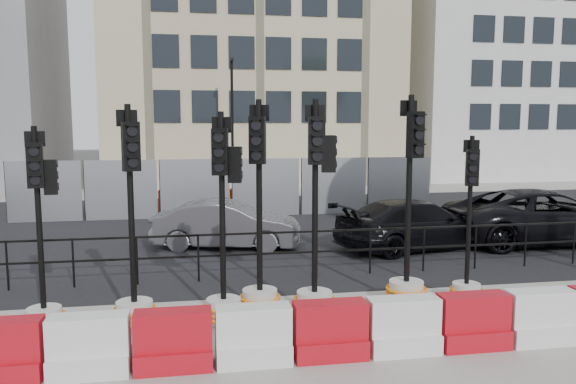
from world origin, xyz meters
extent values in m
plane|color=#51514C|center=(0.00, 0.00, 0.00)|extent=(120.00, 120.00, 0.00)
cube|color=gray|center=(0.00, -3.00, 0.01)|extent=(40.00, 6.00, 0.02)
cube|color=black|center=(0.00, 7.00, 0.01)|extent=(40.00, 14.00, 0.03)
cube|color=gray|center=(0.00, 16.00, 0.01)|extent=(40.00, 4.00, 0.02)
cube|color=beige|center=(2.00, 22.00, 9.00)|extent=(15.00, 10.00, 18.00)
cube|color=silver|center=(17.00, 22.00, 8.00)|extent=(12.00, 9.00, 16.00)
cylinder|color=black|center=(-4.80, 1.20, 0.50)|extent=(0.04, 0.04, 1.00)
cylinder|color=black|center=(-3.60, 1.20, 0.50)|extent=(0.04, 0.04, 1.00)
cylinder|color=black|center=(-2.40, 1.20, 0.50)|extent=(0.04, 0.04, 1.00)
cylinder|color=black|center=(-1.20, 1.20, 0.50)|extent=(0.04, 0.04, 1.00)
cylinder|color=black|center=(0.00, 1.20, 0.50)|extent=(0.04, 0.04, 1.00)
cylinder|color=black|center=(1.20, 1.20, 0.50)|extent=(0.04, 0.04, 1.00)
cylinder|color=black|center=(2.40, 1.20, 0.50)|extent=(0.04, 0.04, 1.00)
cylinder|color=black|center=(3.60, 1.20, 0.50)|extent=(0.04, 0.04, 1.00)
cylinder|color=black|center=(4.80, 1.20, 0.50)|extent=(0.04, 0.04, 1.00)
cylinder|color=black|center=(6.00, 1.20, 0.50)|extent=(0.04, 0.04, 1.00)
cylinder|color=black|center=(7.20, 1.20, 0.50)|extent=(0.04, 0.04, 1.00)
cube|color=black|center=(0.00, 1.20, 0.98)|extent=(18.00, 0.04, 0.04)
cube|color=black|center=(0.00, 1.20, 0.55)|extent=(18.00, 0.04, 0.04)
cube|color=#94979D|center=(-6.00, 9.00, 1.00)|extent=(2.30, 0.05, 2.00)
cylinder|color=black|center=(-7.15, 9.00, 1.00)|extent=(0.05, 0.05, 2.00)
cube|color=#94979D|center=(-3.60, 9.00, 1.00)|extent=(2.30, 0.05, 2.00)
cylinder|color=black|center=(-4.75, 9.00, 1.00)|extent=(0.05, 0.05, 2.00)
cube|color=#94979D|center=(-1.20, 9.00, 1.00)|extent=(2.30, 0.05, 2.00)
cylinder|color=black|center=(-2.35, 9.00, 1.00)|extent=(0.05, 0.05, 2.00)
cube|color=#94979D|center=(1.20, 9.00, 1.00)|extent=(2.30, 0.05, 2.00)
cylinder|color=black|center=(0.05, 9.00, 1.00)|extent=(0.05, 0.05, 2.00)
cube|color=#94979D|center=(3.60, 9.00, 1.00)|extent=(2.30, 0.05, 2.00)
cylinder|color=black|center=(2.45, 9.00, 1.00)|extent=(0.05, 0.05, 2.00)
cube|color=#94979D|center=(6.00, 9.00, 1.00)|extent=(2.30, 0.05, 2.00)
cylinder|color=black|center=(4.85, 9.00, 1.00)|extent=(0.05, 0.05, 2.00)
cube|color=red|center=(-4.00, 10.50, 0.40)|extent=(1.00, 0.40, 0.80)
cube|color=red|center=(-2.00, 10.50, 0.40)|extent=(1.00, 0.40, 0.80)
cube|color=red|center=(0.00, 10.50, 0.40)|extent=(1.00, 0.40, 0.80)
cube|color=red|center=(2.00, 10.50, 0.40)|extent=(1.00, 0.40, 0.80)
cylinder|color=black|center=(0.50, 15.00, 3.00)|extent=(0.12, 0.12, 6.00)
cube|color=black|center=(0.50, 14.75, 5.90)|extent=(0.12, 0.50, 0.12)
cube|color=red|center=(-3.68, -2.80, 0.15)|extent=(1.00, 0.50, 0.30)
cube|color=red|center=(-3.68, -2.80, 0.55)|extent=(1.00, 0.35, 0.50)
cube|color=silver|center=(-2.62, -2.80, 0.15)|extent=(1.00, 0.50, 0.30)
cube|color=silver|center=(-2.62, -2.80, 0.55)|extent=(1.00, 0.35, 0.50)
cube|color=red|center=(-1.58, -2.80, 0.15)|extent=(1.00, 0.50, 0.30)
cube|color=red|center=(-1.58, -2.80, 0.55)|extent=(1.00, 0.35, 0.50)
cube|color=silver|center=(-0.53, -2.80, 0.15)|extent=(1.00, 0.50, 0.30)
cube|color=silver|center=(-0.53, -2.80, 0.55)|extent=(1.00, 0.35, 0.50)
cube|color=red|center=(0.53, -2.80, 0.15)|extent=(1.00, 0.50, 0.30)
cube|color=red|center=(0.53, -2.80, 0.55)|extent=(1.00, 0.35, 0.50)
cube|color=silver|center=(1.58, -2.80, 0.15)|extent=(1.00, 0.50, 0.30)
cube|color=silver|center=(1.58, -2.80, 0.55)|extent=(1.00, 0.35, 0.50)
cube|color=red|center=(2.62, -2.80, 0.15)|extent=(1.00, 0.50, 0.30)
cube|color=red|center=(2.62, -2.80, 0.55)|extent=(1.00, 0.35, 0.50)
cube|color=silver|center=(3.68, -2.80, 0.15)|extent=(1.00, 0.50, 0.30)
cube|color=silver|center=(3.68, -2.80, 0.55)|extent=(1.00, 0.35, 0.50)
cylinder|color=silver|center=(-3.59, -1.10, 0.19)|extent=(0.52, 0.52, 0.38)
torus|color=orange|center=(-3.59, -1.10, 0.12)|extent=(0.62, 0.62, 0.05)
torus|color=orange|center=(-3.59, -1.10, 0.19)|extent=(0.62, 0.62, 0.05)
torus|color=orange|center=(-3.59, -1.10, 0.27)|extent=(0.62, 0.62, 0.05)
cylinder|color=black|center=(-3.59, -1.10, 1.73)|extent=(0.09, 0.09, 2.88)
cube|color=black|center=(-3.57, -1.21, 2.60)|extent=(0.25, 0.17, 0.67)
cylinder|color=black|center=(-3.56, -1.29, 2.38)|extent=(0.15, 0.07, 0.14)
cylinder|color=black|center=(-3.56, -1.29, 2.60)|extent=(0.15, 0.07, 0.14)
cylinder|color=black|center=(-3.56, -1.29, 2.81)|extent=(0.15, 0.07, 0.14)
cube|color=black|center=(-3.60, -1.04, 2.98)|extent=(0.29, 0.08, 0.23)
cube|color=black|center=(-3.40, -1.07, 2.40)|extent=(0.21, 0.15, 0.53)
cylinder|color=silver|center=(-2.23, -1.13, 0.21)|extent=(0.57, 0.57, 0.42)
torus|color=orange|center=(-2.23, -1.13, 0.13)|extent=(0.69, 0.69, 0.05)
torus|color=orange|center=(-2.23, -1.13, 0.21)|extent=(0.69, 0.69, 0.05)
torus|color=orange|center=(-2.23, -1.13, 0.30)|extent=(0.69, 0.69, 0.05)
cylinder|color=black|center=(-2.23, -1.13, 1.91)|extent=(0.10, 0.10, 3.18)
cube|color=black|center=(-2.19, -1.25, 2.86)|extent=(0.29, 0.23, 0.74)
cylinder|color=black|center=(-2.16, -1.33, 2.63)|extent=(0.17, 0.10, 0.16)
cylinder|color=black|center=(-2.16, -1.33, 2.86)|extent=(0.17, 0.10, 0.16)
cylinder|color=black|center=(-2.16, -1.33, 3.10)|extent=(0.17, 0.10, 0.16)
cube|color=black|center=(-2.25, -1.07, 3.29)|extent=(0.31, 0.14, 0.25)
cylinder|color=silver|center=(-0.83, -1.19, 0.21)|extent=(0.56, 0.56, 0.41)
torus|color=orange|center=(-0.83, -1.19, 0.12)|extent=(0.67, 0.67, 0.05)
torus|color=orange|center=(-0.83, -1.19, 0.21)|extent=(0.67, 0.67, 0.05)
torus|color=orange|center=(-0.83, -1.19, 0.29)|extent=(0.67, 0.67, 0.05)
cylinder|color=black|center=(-0.83, -1.19, 1.85)|extent=(0.09, 0.09, 3.08)
cube|color=black|center=(-0.86, -1.31, 2.78)|extent=(0.27, 0.19, 0.72)
cylinder|color=black|center=(-0.88, -1.39, 2.55)|extent=(0.16, 0.08, 0.15)
cylinder|color=black|center=(-0.88, -1.39, 2.78)|extent=(0.16, 0.08, 0.15)
cylinder|color=black|center=(-0.88, -1.39, 3.00)|extent=(0.16, 0.08, 0.15)
cube|color=black|center=(-0.82, -1.13, 3.19)|extent=(0.31, 0.10, 0.25)
cube|color=black|center=(-0.63, -1.24, 2.57)|extent=(0.23, 0.18, 0.57)
cylinder|color=silver|center=(-0.21, -0.88, 0.22)|extent=(0.59, 0.59, 0.44)
torus|color=orange|center=(-0.21, -0.88, 0.13)|extent=(0.71, 0.71, 0.05)
torus|color=orange|center=(-0.21, -0.88, 0.22)|extent=(0.71, 0.71, 0.05)
torus|color=orange|center=(-0.21, -0.88, 0.31)|extent=(0.71, 0.71, 0.05)
cylinder|color=black|center=(-0.21, -0.88, 1.96)|extent=(0.10, 0.10, 3.27)
cube|color=black|center=(-0.25, -1.00, 2.94)|extent=(0.29, 0.22, 0.76)
cylinder|color=black|center=(-0.27, -1.08, 2.70)|extent=(0.17, 0.10, 0.16)
cylinder|color=black|center=(-0.27, -1.08, 2.94)|extent=(0.17, 0.10, 0.16)
cylinder|color=black|center=(-0.27, -1.08, 3.18)|extent=(0.17, 0.10, 0.16)
cube|color=black|center=(-0.19, -0.81, 3.38)|extent=(0.32, 0.13, 0.26)
cylinder|color=silver|center=(0.68, -1.14, 0.22)|extent=(0.59, 0.59, 0.44)
torus|color=orange|center=(0.68, -1.14, 0.13)|extent=(0.71, 0.71, 0.05)
torus|color=orange|center=(0.68, -1.14, 0.22)|extent=(0.71, 0.71, 0.05)
torus|color=orange|center=(0.68, -1.14, 0.30)|extent=(0.71, 0.71, 0.05)
cylinder|color=black|center=(0.68, -1.14, 1.96)|extent=(0.10, 0.10, 3.26)
cube|color=black|center=(0.66, -1.27, 2.94)|extent=(0.27, 0.17, 0.76)
cylinder|color=black|center=(0.66, -1.36, 2.70)|extent=(0.17, 0.07, 0.16)
cylinder|color=black|center=(0.66, -1.36, 2.94)|extent=(0.17, 0.07, 0.16)
cylinder|color=black|center=(0.66, -1.36, 3.18)|extent=(0.17, 0.07, 0.16)
cube|color=black|center=(0.68, -1.07, 3.37)|extent=(0.33, 0.06, 0.26)
cube|color=black|center=(0.89, -1.16, 2.72)|extent=(0.23, 0.16, 0.60)
cylinder|color=silver|center=(2.40, -0.85, 0.22)|extent=(0.60, 0.60, 0.45)
torus|color=orange|center=(2.40, -0.85, 0.13)|extent=(0.73, 0.73, 0.06)
torus|color=orange|center=(2.40, -0.85, 0.22)|extent=(0.73, 0.73, 0.06)
torus|color=orange|center=(2.40, -0.85, 0.31)|extent=(0.73, 0.73, 0.06)
cylinder|color=black|center=(2.40, -0.85, 2.01)|extent=(0.10, 0.10, 3.35)
cube|color=black|center=(2.44, -0.98, 3.02)|extent=(0.30, 0.22, 0.78)
cylinder|color=black|center=(2.46, -1.06, 2.77)|extent=(0.18, 0.10, 0.17)
cylinder|color=black|center=(2.46, -1.06, 3.02)|extent=(0.18, 0.10, 0.17)
cylinder|color=black|center=(2.46, -1.06, 3.26)|extent=(0.18, 0.10, 0.17)
cube|color=black|center=(2.38, -0.78, 3.46)|extent=(0.33, 0.12, 0.27)
cylinder|color=silver|center=(3.51, -0.90, 0.18)|extent=(0.49, 0.49, 0.36)
torus|color=orange|center=(3.51, -0.90, 0.11)|extent=(0.59, 0.59, 0.05)
torus|color=orange|center=(3.51, -0.90, 0.18)|extent=(0.59, 0.59, 0.05)
torus|color=orange|center=(3.51, -0.90, 0.25)|extent=(0.59, 0.59, 0.05)
cylinder|color=black|center=(3.51, -0.90, 1.63)|extent=(0.08, 0.08, 2.72)
cube|color=black|center=(3.48, -1.00, 2.45)|extent=(0.25, 0.19, 0.64)
cylinder|color=black|center=(3.46, -1.07, 2.25)|extent=(0.14, 0.08, 0.14)
cylinder|color=black|center=(3.46, -1.07, 2.45)|extent=(0.14, 0.08, 0.14)
cylinder|color=black|center=(3.46, -1.07, 2.65)|extent=(0.14, 0.08, 0.14)
cube|color=black|center=(3.53, -0.85, 2.81)|extent=(0.27, 0.11, 0.22)
imported|color=#4C4C51|center=(-0.44, 4.27, 0.62)|extent=(2.92, 4.31, 1.23)
imported|color=black|center=(4.34, 3.37, 0.64)|extent=(3.88, 5.24, 1.27)
imported|color=black|center=(7.99, 3.40, 0.73)|extent=(2.84, 5.44, 1.46)
camera|label=1|loc=(-1.29, -9.97, 3.23)|focal=35.00mm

